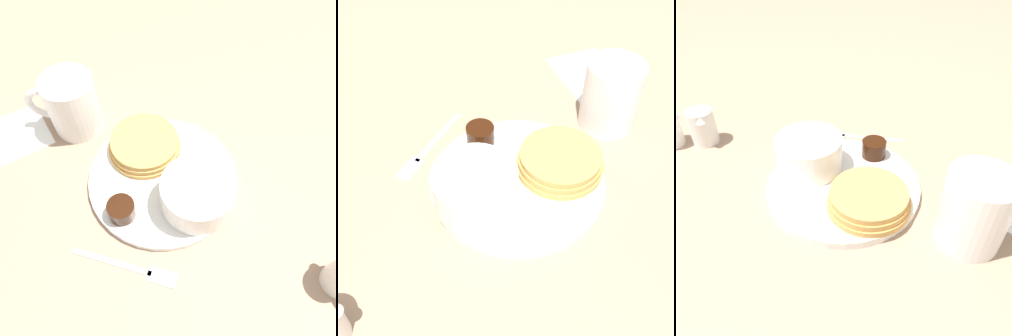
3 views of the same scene
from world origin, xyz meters
The scene contains 9 objects.
ground_plane centered at (0.00, 0.00, 0.00)m, with size 4.00×4.00×0.00m, color #9E7F66.
plate centered at (0.00, 0.00, 0.01)m, with size 0.23×0.23×0.01m.
pancake_stack centered at (-0.01, -0.06, 0.03)m, with size 0.12×0.12×0.03m.
bowl centered at (-0.01, 0.07, 0.04)m, with size 0.10×0.10×0.05m.
syrup_cup centered at (0.09, 0.01, 0.03)m, with size 0.04×0.04×0.03m.
butter_ramekin centered at (0.00, 0.09, 0.03)m, with size 0.04×0.04×0.04m.
coffee_mug centered at (0.04, -0.18, 0.05)m, with size 0.10×0.10×0.10m.
fork centered at (0.12, 0.09, 0.00)m, with size 0.10×0.13×0.00m.
napkin centered at (0.15, -0.24, 0.00)m, with size 0.15×0.12×0.00m.
Camera 1 is at (0.16, 0.20, 0.45)m, focal length 35.00 mm.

